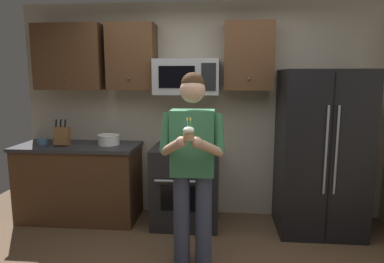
% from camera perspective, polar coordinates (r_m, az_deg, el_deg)
% --- Properties ---
extents(wall_back, '(4.40, 0.10, 2.60)m').
position_cam_1_polar(wall_back, '(4.27, 1.54, 3.43)').
color(wall_back, '#B7AD99').
rests_on(wall_back, ground).
extents(oven_range, '(0.76, 0.70, 0.93)m').
position_cam_1_polar(oven_range, '(4.08, -1.01, -8.92)').
color(oven_range, black).
rests_on(oven_range, ground).
extents(microwave, '(0.74, 0.41, 0.40)m').
position_cam_1_polar(microwave, '(3.99, -0.87, 9.06)').
color(microwave, '#9EA0A5').
extents(refrigerator, '(0.90, 0.75, 1.80)m').
position_cam_1_polar(refrigerator, '(4.05, 20.57, -3.22)').
color(refrigerator, black).
rests_on(refrigerator, ground).
extents(cabinet_row_upper, '(2.78, 0.36, 0.76)m').
position_cam_1_polar(cabinet_row_upper, '(4.15, -8.90, 12.14)').
color(cabinet_row_upper, '#4C301C').
extents(counter_left, '(1.44, 0.66, 0.92)m').
position_cam_1_polar(counter_left, '(4.42, -18.13, -7.92)').
color(counter_left, '#4C301C').
rests_on(counter_left, ground).
extents(knife_block, '(0.16, 0.15, 0.32)m').
position_cam_1_polar(knife_block, '(4.32, -20.79, -0.67)').
color(knife_block, brown).
rests_on(knife_block, counter_left).
extents(bowl_large_white, '(0.26, 0.26, 0.12)m').
position_cam_1_polar(bowl_large_white, '(4.20, -13.70, -1.29)').
color(bowl_large_white, white).
rests_on(bowl_large_white, counter_left).
extents(bowl_small_colored, '(0.14, 0.14, 0.06)m').
position_cam_1_polar(bowl_small_colored, '(4.49, -23.61, -1.53)').
color(bowl_small_colored, '#4C7299').
rests_on(bowl_small_colored, counter_left).
extents(person, '(0.60, 0.48, 1.76)m').
position_cam_1_polar(person, '(3.03, 0.08, -4.80)').
color(person, '#383F59').
rests_on(person, ground).
extents(cupcake, '(0.09, 0.09, 0.17)m').
position_cam_1_polar(cupcake, '(2.65, -0.56, -0.25)').
color(cupcake, '#A87F56').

